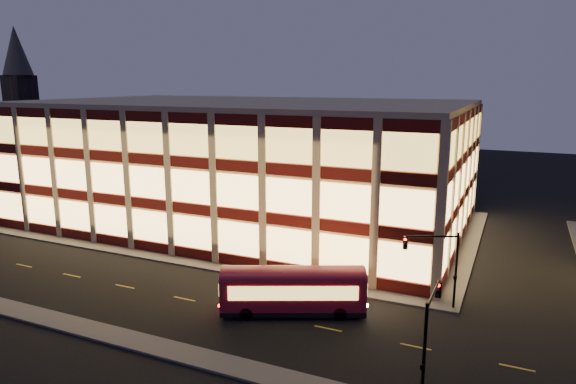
% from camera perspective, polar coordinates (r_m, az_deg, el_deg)
% --- Properties ---
extents(ground, '(200.00, 200.00, 0.00)m').
position_cam_1_polar(ground, '(48.68, -11.15, -8.16)').
color(ground, black).
rests_on(ground, ground).
extents(sidewalk_office_south, '(54.00, 2.00, 0.15)m').
position_cam_1_polar(sidewalk_office_south, '(51.12, -13.26, -7.18)').
color(sidewalk_office_south, '#514F4C').
rests_on(sidewalk_office_south, ground).
extents(sidewalk_office_east, '(2.00, 30.00, 0.15)m').
position_cam_1_polar(sidewalk_office_east, '(56.56, 19.35, -5.66)').
color(sidewalk_office_east, '#514F4C').
rests_on(sidewalk_office_east, ground).
extents(sidewalk_near, '(100.00, 2.00, 0.15)m').
position_cam_1_polar(sidewalk_near, '(39.72, -22.37, -13.61)').
color(sidewalk_near, '#514F4C').
rests_on(sidewalk_near, ground).
extents(office_building, '(50.45, 30.45, 14.50)m').
position_cam_1_polar(office_building, '(62.29, -4.59, 3.39)').
color(office_building, tan).
rests_on(office_building, ground).
extents(church_tower, '(5.00, 5.00, 18.00)m').
position_cam_1_polar(church_tower, '(124.01, -27.35, 7.27)').
color(church_tower, '#2D2621').
rests_on(church_tower, ground).
extents(church_spire, '(6.00, 6.00, 10.00)m').
position_cam_1_polar(church_spire, '(123.93, -28.00, 13.72)').
color(church_spire, '#4C473F').
rests_on(church_spire, church_tower).
extents(traffic_signal_far, '(3.79, 1.87, 6.00)m').
position_cam_1_polar(traffic_signal_far, '(39.51, 16.29, -6.96)').
color(traffic_signal_far, black).
rests_on(traffic_signal_far, ground).
extents(traffic_signal_near, '(0.32, 4.45, 6.00)m').
position_cam_1_polar(traffic_signal_near, '(28.99, 15.51, -14.09)').
color(traffic_signal_near, black).
rests_on(traffic_signal_near, ground).
extents(trolley_bus, '(10.64, 6.75, 3.56)m').
position_cam_1_polar(trolley_bus, '(38.17, 0.55, -10.58)').
color(trolley_bus, maroon).
rests_on(trolley_bus, ground).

